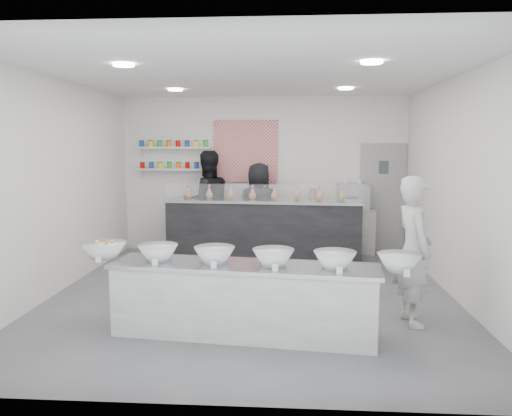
% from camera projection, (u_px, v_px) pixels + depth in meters
% --- Properties ---
extents(floor, '(6.00, 6.00, 0.00)m').
position_uv_depth(floor, '(252.00, 294.00, 6.96)').
color(floor, '#515156').
rests_on(floor, ground).
extents(ceiling, '(6.00, 6.00, 0.00)m').
position_uv_depth(ceiling, '(252.00, 74.00, 6.58)').
color(ceiling, white).
rests_on(ceiling, floor).
extents(back_wall, '(5.50, 0.00, 5.50)m').
position_uv_depth(back_wall, '(264.00, 174.00, 9.74)').
color(back_wall, white).
rests_on(back_wall, floor).
extents(left_wall, '(0.00, 6.00, 6.00)m').
position_uv_depth(left_wall, '(56.00, 186.00, 6.96)').
color(left_wall, white).
rests_on(left_wall, floor).
extents(right_wall, '(0.00, 6.00, 6.00)m').
position_uv_depth(right_wall, '(459.00, 189.00, 6.59)').
color(right_wall, white).
rests_on(right_wall, floor).
extents(back_door, '(0.88, 0.04, 2.10)m').
position_uv_depth(back_door, '(382.00, 198.00, 9.62)').
color(back_door, gray).
rests_on(back_door, floor).
extents(pattern_panel, '(1.25, 0.03, 1.20)m').
position_uv_depth(pattern_panel, '(246.00, 151.00, 9.69)').
color(pattern_panel, red).
rests_on(pattern_panel, back_wall).
extents(jar_shelf_lower, '(1.45, 0.22, 0.04)m').
position_uv_depth(jar_shelf_lower, '(174.00, 169.00, 9.75)').
color(jar_shelf_lower, silver).
rests_on(jar_shelf_lower, back_wall).
extents(jar_shelf_upper, '(1.45, 0.22, 0.04)m').
position_uv_depth(jar_shelf_upper, '(174.00, 148.00, 9.69)').
color(jar_shelf_upper, silver).
rests_on(jar_shelf_upper, back_wall).
extents(preserve_jars, '(1.45, 0.10, 0.56)m').
position_uv_depth(preserve_jars, '(174.00, 155.00, 9.69)').
color(preserve_jars, '#D50700').
rests_on(preserve_jars, jar_shelf_lower).
extents(downlight_0, '(0.24, 0.24, 0.02)m').
position_uv_depth(downlight_0, '(124.00, 65.00, 5.69)').
color(downlight_0, white).
rests_on(downlight_0, ceiling).
extents(downlight_1, '(0.24, 0.24, 0.02)m').
position_uv_depth(downlight_1, '(372.00, 63.00, 5.50)').
color(downlight_1, white).
rests_on(downlight_1, ceiling).
extents(downlight_2, '(0.24, 0.24, 0.02)m').
position_uv_depth(downlight_2, '(175.00, 90.00, 8.26)').
color(downlight_2, white).
rests_on(downlight_2, ceiling).
extents(downlight_3, '(0.24, 0.24, 0.02)m').
position_uv_depth(downlight_3, '(346.00, 89.00, 8.08)').
color(downlight_3, white).
rests_on(downlight_3, ceiling).
extents(prep_counter, '(2.98, 0.99, 0.80)m').
position_uv_depth(prep_counter, '(244.00, 300.00, 5.44)').
color(prep_counter, '#B1B1AB').
rests_on(prep_counter, floor).
extents(back_bar, '(3.57, 0.91, 1.09)m').
position_uv_depth(back_bar, '(263.00, 230.00, 9.05)').
color(back_bar, black).
rests_on(back_bar, floor).
extents(sneeze_guard, '(3.47, 0.28, 0.30)m').
position_uv_depth(sneeze_guard, '(261.00, 193.00, 8.66)').
color(sneeze_guard, white).
rests_on(sneeze_guard, back_bar).
extents(espresso_ledge, '(1.17, 0.37, 0.87)m').
position_uv_depth(espresso_ledge, '(344.00, 231.00, 9.56)').
color(espresso_ledge, '#B1B1AB').
rests_on(espresso_ledge, floor).
extents(espresso_machine, '(0.60, 0.42, 0.46)m').
position_uv_depth(espresso_machine, '(353.00, 197.00, 9.46)').
color(espresso_machine, '#93969E').
rests_on(espresso_machine, espresso_ledge).
extents(cup_stacks, '(0.28, 0.24, 0.38)m').
position_uv_depth(cup_stacks, '(315.00, 198.00, 9.52)').
color(cup_stacks, tan).
rests_on(cup_stacks, espresso_ledge).
extents(prep_bowls, '(3.74, 0.97, 0.18)m').
position_uv_depth(prep_bowls, '(244.00, 256.00, 5.38)').
color(prep_bowls, white).
rests_on(prep_bowls, prep_counter).
extents(label_cards, '(3.31, 0.04, 0.07)m').
position_uv_depth(label_cards, '(245.00, 274.00, 4.84)').
color(label_cards, white).
rests_on(label_cards, prep_counter).
extents(cookie_bags, '(2.93, 0.35, 0.25)m').
position_uv_depth(cookie_bags, '(263.00, 193.00, 8.97)').
color(cookie_bags, '#C67490').
rests_on(cookie_bags, back_bar).
extents(woman_prep, '(0.50, 0.68, 1.73)m').
position_uv_depth(woman_prep, '(413.00, 251.00, 5.74)').
color(woman_prep, beige).
rests_on(woman_prep, floor).
extents(staff_left, '(1.17, 1.06, 1.97)m').
position_uv_depth(staff_left, '(207.00, 203.00, 9.48)').
color(staff_left, black).
rests_on(staff_left, floor).
extents(staff_right, '(0.88, 0.60, 1.75)m').
position_uv_depth(staff_right, '(259.00, 209.00, 9.43)').
color(staff_right, black).
rests_on(staff_right, floor).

